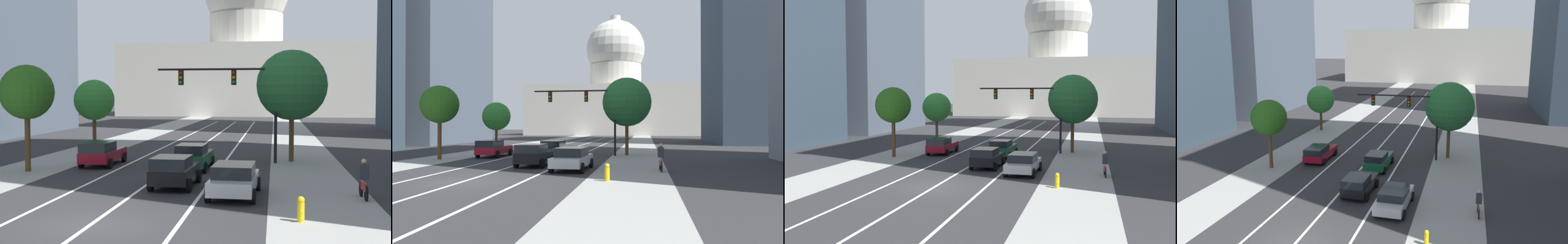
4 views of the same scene
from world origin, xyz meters
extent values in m
plane|color=#2B2B2D|center=(0.00, 40.00, 0.00)|extent=(400.00, 400.00, 0.00)
cube|color=gray|center=(-8.16, 35.00, 0.01)|extent=(4.43, 130.00, 0.01)
cube|color=gray|center=(8.16, 35.00, 0.01)|extent=(4.43, 130.00, 0.01)
cube|color=white|center=(-2.97, 25.00, 0.01)|extent=(0.16, 90.00, 0.01)
cube|color=white|center=(0.00, 25.00, 0.01)|extent=(0.16, 90.00, 0.01)
cube|color=white|center=(2.97, 25.00, 0.01)|extent=(0.16, 90.00, 0.01)
cube|color=beige|center=(0.00, 100.08, 7.28)|extent=(51.01, 23.97, 14.56)
cylinder|color=beige|center=(0.00, 100.08, 17.93)|extent=(15.59, 15.59, 6.74)
sphere|color=beige|center=(0.00, 100.08, 26.21)|extent=(17.82, 17.82, 17.82)
cube|color=maroon|center=(-4.46, 15.27, 0.63)|extent=(1.82, 4.80, 0.63)
cube|color=black|center=(-4.45, 14.14, 1.24)|extent=(1.66, 2.56, 0.58)
cylinder|color=black|center=(-5.36, 16.89, 0.32)|extent=(0.23, 0.64, 0.64)
cylinder|color=black|center=(-3.59, 16.91, 0.32)|extent=(0.23, 0.64, 0.64)
cylinder|color=black|center=(-5.33, 13.64, 0.32)|extent=(0.23, 0.64, 0.64)
cylinder|color=black|center=(-3.56, 13.65, 0.32)|extent=(0.23, 0.64, 0.64)
cube|color=black|center=(1.49, 7.96, 0.66)|extent=(1.87, 4.19, 0.68)
cube|color=black|center=(1.47, 7.00, 1.28)|extent=(1.69, 2.29, 0.56)
cylinder|color=black|center=(0.63, 9.39, 0.32)|extent=(0.23, 0.64, 0.64)
cylinder|color=black|center=(2.41, 9.35, 0.32)|extent=(0.23, 0.64, 0.64)
cylinder|color=black|center=(0.57, 6.57, 0.32)|extent=(0.23, 0.64, 0.64)
cylinder|color=black|center=(2.35, 6.53, 0.32)|extent=(0.23, 0.64, 0.64)
cube|color=#14512D|center=(1.49, 14.13, 0.66)|extent=(1.83, 4.52, 0.68)
cube|color=black|center=(1.46, 13.22, 1.28)|extent=(1.64, 2.23, 0.57)
cylinder|color=black|center=(0.66, 15.68, 0.32)|extent=(0.24, 0.65, 0.64)
cylinder|color=black|center=(2.39, 15.63, 0.32)|extent=(0.24, 0.65, 0.64)
cylinder|color=black|center=(0.59, 12.63, 0.32)|extent=(0.24, 0.65, 0.64)
cylinder|color=black|center=(2.31, 12.59, 0.32)|extent=(0.24, 0.65, 0.64)
cube|color=#B2B5BA|center=(4.46, 5.92, 0.61)|extent=(2.01, 4.73, 0.58)
cube|color=black|center=(4.45, 5.76, 1.17)|extent=(1.79, 2.60, 0.54)
cylinder|color=black|center=(3.58, 7.54, 0.32)|extent=(0.24, 0.65, 0.64)
cylinder|color=black|center=(5.44, 7.48, 0.32)|extent=(0.24, 0.65, 0.64)
cylinder|color=black|center=(3.48, 4.36, 0.32)|extent=(0.24, 0.65, 0.64)
cylinder|color=black|center=(5.34, 4.30, 0.32)|extent=(0.24, 0.65, 0.64)
cylinder|color=black|center=(6.24, 17.66, 3.40)|extent=(0.20, 0.20, 6.79)
cylinder|color=black|center=(2.39, 17.66, 6.08)|extent=(7.70, 0.14, 0.14)
cube|color=black|center=(3.55, 17.66, 5.53)|extent=(0.32, 0.28, 0.96)
sphere|color=red|center=(3.55, 17.51, 5.83)|extent=(0.20, 0.20, 0.20)
sphere|color=orange|center=(3.55, 17.51, 5.53)|extent=(0.20, 0.20, 0.20)
sphere|color=green|center=(3.55, 17.51, 5.23)|extent=(0.20, 0.20, 0.20)
cube|color=black|center=(0.08, 17.66, 5.53)|extent=(0.32, 0.28, 0.96)
sphere|color=red|center=(0.08, 17.51, 5.83)|extent=(0.20, 0.20, 0.20)
sphere|color=orange|center=(0.08, 17.51, 5.53)|extent=(0.20, 0.20, 0.20)
sphere|color=green|center=(0.08, 17.51, 5.23)|extent=(0.20, 0.20, 0.20)
cylinder|color=yellow|center=(7.11, 1.39, 0.35)|extent=(0.26, 0.26, 0.70)
sphere|color=yellow|center=(7.11, 1.39, 0.78)|extent=(0.26, 0.26, 0.26)
cylinder|color=yellow|center=(7.11, 1.23, 0.39)|extent=(0.10, 0.12, 0.10)
cylinder|color=black|center=(9.97, 5.52, 0.33)|extent=(0.08, 0.66, 0.66)
cylinder|color=black|center=(9.92, 6.56, 0.33)|extent=(0.08, 0.66, 0.66)
cube|color=#A51919|center=(9.95, 6.04, 0.55)|extent=(0.11, 1.00, 0.36)
cube|color=#262833|center=(9.95, 5.99, 1.18)|extent=(0.37, 0.30, 0.64)
sphere|color=tan|center=(9.94, 6.06, 1.61)|extent=(0.22, 0.22, 0.22)
cylinder|color=#51381E|center=(-9.15, 27.39, 1.37)|extent=(0.32, 0.32, 2.74)
sphere|color=#308231|center=(-9.15, 27.39, 3.96)|extent=(3.48, 3.48, 3.48)
cylinder|color=#51381E|center=(7.28, 18.70, 1.72)|extent=(0.32, 0.32, 3.43)
sphere|color=#266632|center=(7.28, 18.70, 5.06)|extent=(4.65, 4.65, 4.65)
cylinder|color=#51381E|center=(-7.86, 11.81, 1.74)|extent=(0.32, 0.32, 3.48)
sphere|color=#275D1A|center=(-7.86, 11.81, 4.58)|extent=(3.14, 3.14, 3.14)
camera|label=1|loc=(6.18, -17.79, 4.47)|focal=50.30mm
camera|label=2|loc=(9.01, -18.00, 2.81)|focal=35.49mm
camera|label=3|loc=(9.01, -26.03, 5.52)|focal=42.85mm
camera|label=4|loc=(9.01, -18.60, 11.02)|focal=36.05mm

